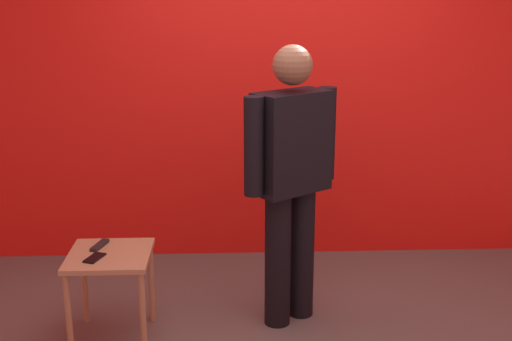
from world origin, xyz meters
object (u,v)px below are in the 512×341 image
object	(u,v)px
cell_phone	(95,258)
tv_remote	(100,245)
standing_person	(291,173)
side_table	(110,268)

from	to	relation	value
cell_phone	tv_remote	distance (m)	0.18
standing_person	side_table	xyz separation A→B (m)	(-1.07, -0.21, -0.51)
side_table	standing_person	bearing A→B (deg)	10.90
cell_phone	standing_person	bearing A→B (deg)	33.80
side_table	cell_phone	bearing A→B (deg)	-133.13
standing_person	tv_remote	distance (m)	1.22
side_table	cell_phone	xyz separation A→B (m)	(-0.07, -0.07, 0.10)
cell_phone	side_table	bearing A→B (deg)	66.85
tv_remote	side_table	bearing A→B (deg)	-38.29
standing_person	cell_phone	distance (m)	1.24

